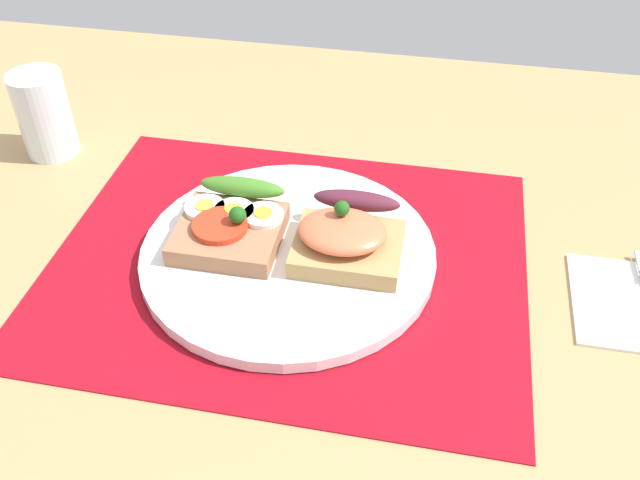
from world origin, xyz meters
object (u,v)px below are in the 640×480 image
Objects in this scene: plate at (288,253)px; drinking_glass at (44,114)px; sandwich_egg_tomato at (231,224)px; sandwich_salmon at (347,234)px.

plate is 2.87× the size of drinking_glass.
sandwich_egg_tomato is at bearing 171.88° from plate.
drinking_glass is (-35.74, 12.25, 1.36)cm from sandwich_salmon.
drinking_glass is at bearing 156.77° from plate.
drinking_glass is at bearing 161.08° from sandwich_salmon.
plate is 33.29cm from drinking_glass.
sandwich_salmon is (5.35, 0.80, 2.49)cm from plate.
plate is 2.82× the size of sandwich_salmon.
plate is at bearing -23.23° from drinking_glass.
plate is 6.00cm from sandwich_egg_tomato.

